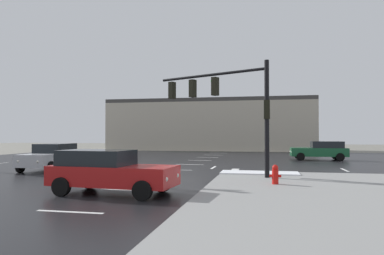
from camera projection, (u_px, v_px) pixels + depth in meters
ground_plane at (183, 167)px, 23.62m from camera, size 120.00×120.00×0.00m
road_asphalt at (183, 167)px, 23.62m from camera, size 44.00×44.00×0.02m
snow_strip_curbside at (259, 173)px, 18.70m from camera, size 4.00×1.60×0.06m
lane_markings at (197, 169)px, 22.03m from camera, size 36.15×36.15×0.01m
traffic_signal_mast at (226, 98)px, 18.21m from camera, size 6.00×2.90×5.55m
fire_hydrant at (275, 174)px, 14.63m from camera, size 0.48×0.26×0.79m
strip_building_background at (210, 125)px, 50.34m from camera, size 27.95×8.00×7.00m
sedan_green at (321, 150)px, 29.92m from camera, size 4.56×2.07×1.58m
sedan_red at (109, 171)px, 12.94m from camera, size 4.64×2.31×1.58m
sedan_silver at (51, 156)px, 21.76m from camera, size 2.26×4.63×1.58m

